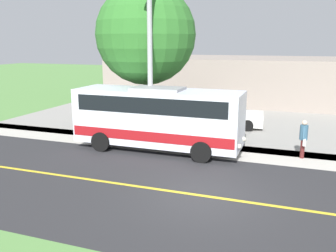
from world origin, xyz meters
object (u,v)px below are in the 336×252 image
object	(u,v)px
tree_curbside	(146,35)
shuttle_bus_front	(158,116)
street_light_pole	(149,48)
commercial_building	(244,78)
parked_car_near	(224,115)
pedestrian_with_bags	(303,138)

from	to	relation	value
tree_curbside	shuttle_bus_front	bearing A→B (deg)	31.73
street_light_pole	shuttle_bus_front	bearing A→B (deg)	54.41
shuttle_bus_front	tree_curbside	xyz separation A→B (m)	(-2.94, -1.82, 3.68)
shuttle_bus_front	tree_curbside	distance (m)	5.05
shuttle_bus_front	commercial_building	world-z (taller)	commercial_building
tree_curbside	commercial_building	world-z (taller)	tree_curbside
shuttle_bus_front	parked_car_near	distance (m)	6.20
pedestrian_with_bags	parked_car_near	bearing A→B (deg)	-137.55
shuttle_bus_front	pedestrian_with_bags	bearing A→B (deg)	98.94
shuttle_bus_front	street_light_pole	bearing A→B (deg)	-125.59
shuttle_bus_front	pedestrian_with_bags	world-z (taller)	shuttle_bus_front
street_light_pole	parked_car_near	bearing A→B (deg)	154.81
tree_curbside	commercial_building	bearing A→B (deg)	167.09
parked_car_near	tree_curbside	world-z (taller)	tree_curbside
street_light_pole	parked_car_near	world-z (taller)	street_light_pole
pedestrian_with_bags	parked_car_near	size ratio (longest dim) A/B	0.36
pedestrian_with_bags	street_light_pole	bearing A→B (deg)	-85.29
tree_curbside	commercial_building	size ratio (longest dim) A/B	0.36
pedestrian_with_bags	tree_curbside	world-z (taller)	tree_curbside
pedestrian_with_bags	commercial_building	bearing A→B (deg)	-162.72
street_light_pole	tree_curbside	xyz separation A→B (m)	(-2.52, -1.22, 0.65)
pedestrian_with_bags	parked_car_near	distance (m)	6.54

